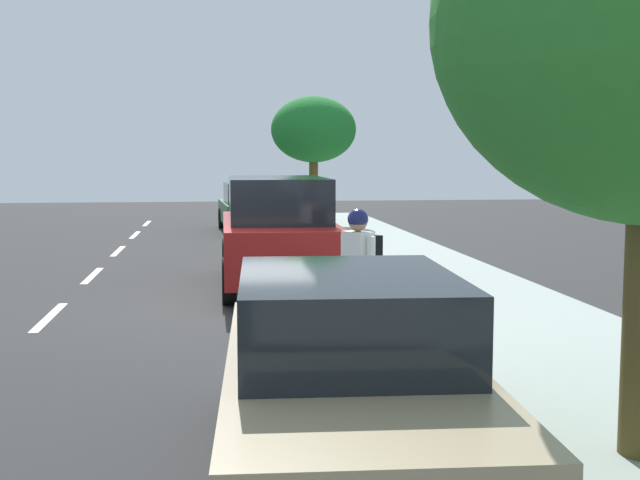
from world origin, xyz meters
TOP-DOWN VIEW (x-y plane):
  - ground at (0.00, 0.00)m, footprint 59.38×59.38m
  - sidewalk at (3.62, 0.00)m, footprint 3.42×37.12m
  - curb_edge at (1.83, 0.00)m, footprint 0.16×37.12m
  - lane_stripe_centre at (-2.67, -0.66)m, footprint 0.14×35.80m
  - lane_stripe_bike_edge at (0.36, 0.00)m, footprint 0.12×37.12m
  - parked_sedan_tan_second at (0.75, -7.12)m, footprint 2.00×4.48m
  - parked_suv_red_mid at (0.86, 1.53)m, footprint 1.99×4.71m
  - parked_sedan_green_far at (0.83, 12.70)m, footprint 2.03×4.50m
  - bicycle_at_curb at (1.37, -2.40)m, footprint 1.42×1.05m
  - cyclist_with_backpack at (1.59, -2.84)m, footprint 0.52×0.55m
  - street_tree_far_end at (2.97, 13.91)m, footprint 2.80×2.80m
  - fire_hydrant at (2.26, 7.84)m, footprint 0.22×0.22m

SIDE VIEW (x-z plane):
  - ground at x=0.00m, z-range 0.00..0.00m
  - lane_stripe_centre at x=-2.67m, z-range 0.00..0.01m
  - lane_stripe_bike_edge at x=0.36m, z-range 0.00..0.01m
  - sidewalk at x=3.62m, z-range 0.00..0.15m
  - curb_edge at x=1.83m, z-range 0.00..0.15m
  - bicycle_at_curb at x=1.37m, z-range 0.00..0.73m
  - fire_hydrant at x=2.26m, z-range 0.15..0.99m
  - parked_sedan_tan_second at x=0.75m, z-range -0.01..1.51m
  - parked_sedan_green_far at x=0.83m, z-range -0.01..1.51m
  - parked_suv_red_mid at x=0.86m, z-range 0.03..2.02m
  - cyclist_with_backpack at x=1.59m, z-range 0.19..1.90m
  - street_tree_far_end at x=2.97m, z-range 1.12..5.29m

